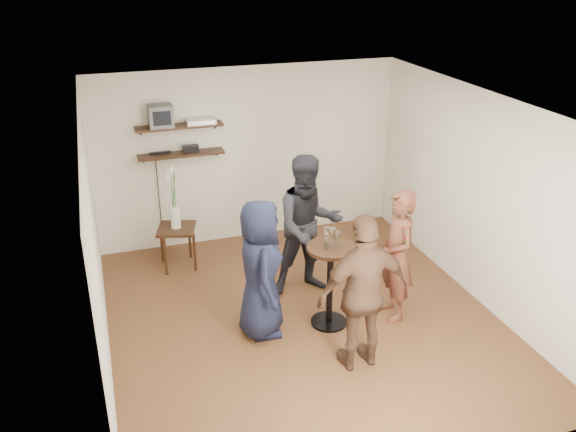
% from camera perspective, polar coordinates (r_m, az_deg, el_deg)
% --- Properties ---
extents(room, '(4.58, 5.08, 2.68)m').
position_cam_1_polar(room, '(6.80, 1.59, -0.50)').
color(room, '#4E2819').
rests_on(room, ground).
extents(shelf_upper, '(1.20, 0.25, 0.04)m').
position_cam_1_polar(shelf_upper, '(8.58, -10.15, 8.26)').
color(shelf_upper, black).
rests_on(shelf_upper, room).
extents(shelf_lower, '(1.20, 0.25, 0.04)m').
position_cam_1_polar(shelf_lower, '(8.69, -9.96, 5.72)').
color(shelf_lower, black).
rests_on(shelf_lower, room).
extents(crt_monitor, '(0.32, 0.30, 0.30)m').
position_cam_1_polar(crt_monitor, '(8.51, -11.84, 9.17)').
color(crt_monitor, '#59595B').
rests_on(crt_monitor, shelf_upper).
extents(dvd_deck, '(0.40, 0.24, 0.06)m').
position_cam_1_polar(dvd_deck, '(8.61, -8.17, 8.77)').
color(dvd_deck, silver).
rests_on(dvd_deck, shelf_upper).
extents(radio, '(0.22, 0.10, 0.10)m').
position_cam_1_polar(radio, '(8.69, -9.10, 6.24)').
color(radio, black).
rests_on(radio, shelf_lower).
extents(power_strip, '(0.30, 0.05, 0.03)m').
position_cam_1_polar(power_strip, '(8.70, -11.88, 5.80)').
color(power_strip, black).
rests_on(power_strip, shelf_lower).
extents(side_table, '(0.61, 0.61, 0.59)m').
position_cam_1_polar(side_table, '(8.50, -10.36, -1.66)').
color(side_table, black).
rests_on(side_table, room).
extents(vase_lilies, '(0.19, 0.19, 0.94)m').
position_cam_1_polar(vase_lilies, '(8.34, -10.57, 0.79)').
color(vase_lilies, white).
rests_on(vase_lilies, side_table).
extents(drinks_table, '(0.56, 0.56, 1.01)m').
position_cam_1_polar(drinks_table, '(7.04, 3.96, -5.53)').
color(drinks_table, black).
rests_on(drinks_table, room).
extents(wine_glass_fl, '(0.06, 0.06, 0.19)m').
position_cam_1_polar(wine_glass_fl, '(6.76, 3.64, -2.17)').
color(wine_glass_fl, silver).
rests_on(wine_glass_fl, drinks_table).
extents(wine_glass_fr, '(0.06, 0.06, 0.19)m').
position_cam_1_polar(wine_glass_fr, '(6.81, 4.70, -1.96)').
color(wine_glass_fr, silver).
rests_on(wine_glass_fr, drinks_table).
extents(wine_glass_bl, '(0.07, 0.07, 0.22)m').
position_cam_1_polar(wine_glass_bl, '(6.85, 3.64, -1.58)').
color(wine_glass_bl, silver).
rests_on(wine_glass_bl, drinks_table).
extents(wine_glass_br, '(0.07, 0.07, 0.22)m').
position_cam_1_polar(wine_glass_br, '(6.83, 4.23, -1.69)').
color(wine_glass_br, silver).
rests_on(wine_glass_br, drinks_table).
extents(person_plaid, '(0.43, 0.62, 1.61)m').
position_cam_1_polar(person_plaid, '(7.23, 10.17, -3.67)').
color(person_plaid, '#A8132D').
rests_on(person_plaid, room).
extents(person_dark, '(0.91, 0.72, 1.83)m').
position_cam_1_polar(person_dark, '(7.61, 1.93, -0.92)').
color(person_dark, black).
rests_on(person_dark, room).
extents(person_navy, '(0.60, 0.85, 1.63)m').
position_cam_1_polar(person_navy, '(6.81, -2.62, -5.00)').
color(person_navy, black).
rests_on(person_navy, room).
extents(person_brown, '(1.04, 0.47, 1.74)m').
position_cam_1_polar(person_brown, '(6.31, 7.09, -7.16)').
color(person_brown, '#4C3120').
rests_on(person_brown, room).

